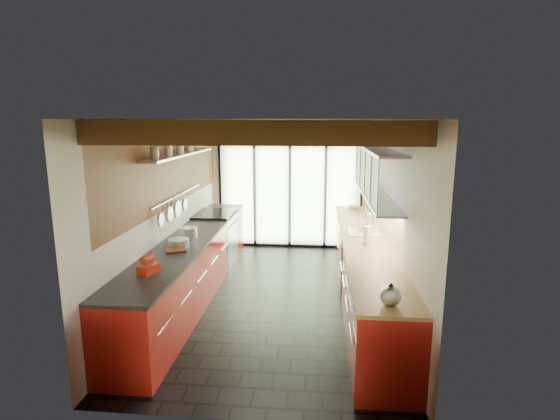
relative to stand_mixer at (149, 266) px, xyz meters
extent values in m
plane|color=black|center=(1.27, 1.63, -1.01)|extent=(5.50, 5.50, 0.00)
plane|color=silver|center=(1.27, 4.38, 0.29)|extent=(3.20, 0.00, 3.20)
plane|color=silver|center=(1.27, -1.12, 0.29)|extent=(3.20, 0.00, 3.20)
plane|color=silver|center=(-0.33, 1.63, 0.29)|extent=(0.00, 5.50, 5.50)
plane|color=silver|center=(2.87, 1.63, 0.29)|extent=(0.00, 5.50, 5.50)
plane|color=#472814|center=(1.27, 1.63, 1.59)|extent=(5.50, 5.50, 0.00)
cube|color=#593316|center=(1.27, -0.62, 1.47)|extent=(3.14, 0.14, 0.22)
cube|color=#593316|center=(1.27, 0.28, 1.47)|extent=(3.14, 0.14, 0.22)
cube|color=#593316|center=(1.27, 1.18, 1.47)|extent=(3.14, 0.14, 0.22)
cube|color=#593316|center=(1.27, 2.08, 1.47)|extent=(3.14, 0.14, 0.22)
cube|color=#593316|center=(1.27, 2.98, 1.47)|extent=(3.14, 0.14, 0.22)
cube|color=#593316|center=(1.27, 3.88, 1.47)|extent=(3.14, 0.14, 0.22)
cube|color=brown|center=(1.27, 4.34, 1.34)|extent=(3.14, 0.06, 0.50)
plane|color=brown|center=(-0.30, 1.83, 0.97)|extent=(0.00, 4.90, 4.90)
plane|color=#C6EAAD|center=(1.27, 4.36, 0.07)|extent=(2.90, 0.00, 2.90)
cube|color=black|center=(-0.18, 4.35, 0.07)|extent=(0.05, 0.04, 2.15)
cube|color=black|center=(2.72, 4.35, 0.07)|extent=(0.05, 0.04, 2.15)
cube|color=black|center=(1.27, 4.32, 0.07)|extent=(0.06, 0.05, 2.15)
cube|color=black|center=(1.27, 4.32, 1.14)|extent=(2.90, 0.05, 0.06)
cylinder|color=red|center=(1.27, 4.30, 1.34)|extent=(0.34, 0.04, 0.34)
cylinder|color=beige|center=(1.27, 4.28, 1.34)|extent=(0.28, 0.02, 0.28)
cube|color=#B11D16|center=(-0.01, 1.63, -0.57)|extent=(0.65, 5.00, 0.88)
cube|color=black|center=(-0.01, 1.63, -0.11)|extent=(0.68, 5.00, 0.04)
cube|color=silver|center=(-0.01, 3.08, -0.57)|extent=(0.66, 0.90, 0.90)
cube|color=black|center=(-0.01, 3.08, -0.08)|extent=(0.65, 0.90, 0.06)
cube|color=#B11D16|center=(2.54, 1.63, -0.57)|extent=(0.65, 5.00, 0.88)
cube|color=tan|center=(2.54, 1.63, -0.11)|extent=(0.68, 5.00, 0.04)
cube|color=white|center=(2.21, 2.03, -0.57)|extent=(0.02, 0.60, 0.84)
cube|color=silver|center=(2.54, 2.03, -0.08)|extent=(0.45, 0.52, 0.02)
cylinder|color=silver|center=(2.69, 2.03, 0.09)|extent=(0.02, 0.02, 0.34)
torus|color=silver|center=(2.63, 2.03, 0.26)|extent=(0.14, 0.02, 0.14)
plane|color=silver|center=(2.53, 1.93, 0.84)|extent=(0.00, 3.00, 3.00)
cube|color=#9EA0A5|center=(2.70, 1.93, 0.51)|extent=(0.34, 3.00, 0.03)
cube|color=#9EA0A5|center=(2.70, 1.93, 1.18)|extent=(0.34, 3.00, 0.03)
cylinder|color=silver|center=(-0.27, 1.93, 0.46)|extent=(0.02, 2.20, 0.02)
cube|color=silver|center=(-0.18, 1.83, 1.09)|extent=(0.28, 2.60, 0.03)
cylinder|color=silver|center=(-0.23, 1.03, 0.28)|extent=(0.04, 0.18, 0.18)
cylinder|color=silver|center=(-0.23, 1.38, 0.28)|extent=(0.04, 0.22, 0.22)
cylinder|color=silver|center=(-0.23, 1.73, 0.28)|extent=(0.04, 0.26, 0.26)
cylinder|color=silver|center=(-0.23, 2.08, 0.28)|extent=(0.04, 0.18, 0.18)
cube|color=red|center=(0.00, -0.01, -0.03)|extent=(0.21, 0.27, 0.10)
cylinder|color=red|center=(0.00, -0.02, 0.09)|extent=(0.14, 0.18, 0.09)
cylinder|color=silver|center=(0.00, 0.04, 0.00)|extent=(0.15, 0.15, 0.10)
cylinder|color=silver|center=(0.00, 1.50, -0.01)|extent=(0.31, 0.31, 0.16)
cylinder|color=silver|center=(0.00, 1.05, -0.03)|extent=(0.37, 0.37, 0.11)
cube|color=brown|center=(0.00, 0.90, -0.07)|extent=(0.37, 0.42, 0.03)
sphere|color=silver|center=(2.54, -0.62, 0.01)|extent=(0.25, 0.25, 0.20)
cone|color=black|center=(2.54, -0.62, 0.12)|extent=(0.09, 0.09, 0.05)
cylinder|color=silver|center=(2.54, -0.52, 0.02)|extent=(0.05, 0.08, 0.04)
cylinder|color=white|center=(2.54, 1.40, 0.04)|extent=(0.12, 0.12, 0.25)
cylinder|color=silver|center=(2.54, 1.40, 0.19)|extent=(0.02, 0.02, 0.05)
imported|color=silver|center=(2.54, 2.21, 0.00)|extent=(0.08, 0.08, 0.16)
imported|color=silver|center=(2.54, 3.88, -0.06)|extent=(0.24, 0.24, 0.05)
camera|label=1|loc=(1.87, -4.46, 1.58)|focal=28.00mm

